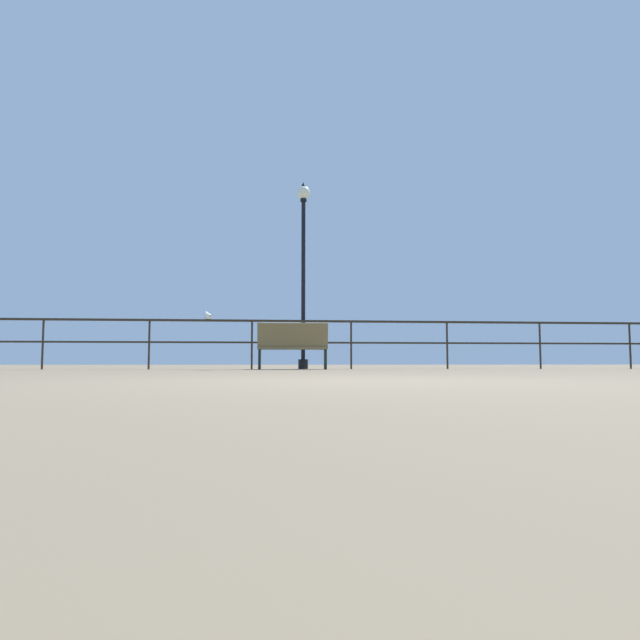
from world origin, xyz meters
TOP-DOWN VIEW (x-y plane):
  - ground_plane at (0.00, 0.00)m, footprint 60.00×60.00m
  - pier_railing at (-0.00, 7.97)m, footprint 24.61×0.05m
  - bench_near_left at (-0.24, 7.30)m, footprint 1.50×0.66m
  - lamppost_center at (0.04, 8.16)m, footprint 0.31×0.31m
  - seagull_on_rail at (-2.10, 7.99)m, footprint 0.24×0.37m

SIDE VIEW (x-z plane):
  - ground_plane at x=0.00m, z-range 0.00..0.00m
  - bench_near_left at x=-0.24m, z-range 0.04..1.02m
  - pier_railing at x=0.00m, z-range 0.27..1.37m
  - seagull_on_rail at x=-2.10m, z-range 1.09..1.28m
  - lamppost_center at x=0.04m, z-range 0.46..4.81m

